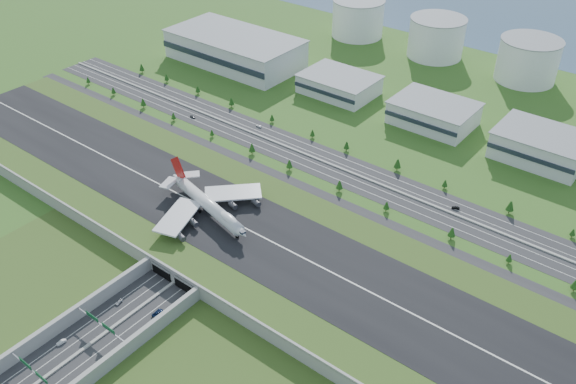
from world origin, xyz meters
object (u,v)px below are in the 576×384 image
Objects in this scene: car_0 at (119,302)px; car_2 at (158,313)px; car_1 at (61,342)px; fuel_tank_a at (358,18)px; boeing_747 at (208,204)px; car_7 at (259,126)px; car_4 at (193,117)px; car_5 at (456,208)px.

car_0 is 0.68× the size of car_2.
car_2 is (21.28, 40.24, 0.10)m from car_1.
fuel_tank_a is 0.66× the size of boeing_747.
car_1 reaches higher than car_7.
boeing_747 reaches higher than car_1.
car_2 reaches higher than car_1.
fuel_tank_a is at bearing 120.59° from boeing_747.
boeing_747 is 121.34m from car_7.
boeing_747 is at bearing 30.10° from car_7.
fuel_tank_a is at bearing 96.04° from car_0.
car_2 is at bearing -131.57° from car_4.
boeing_747 is 16.19× the size of car_5.
car_0 is 192.93m from car_7.
car_2 is (20.76, 7.01, 0.14)m from car_0.
fuel_tank_a is 434.46m from car_1.
boeing_747 is 149.38m from car_5.
boeing_747 reaches higher than car_5.
car_1 is 232.57m from car_5.
boeing_747 is at bearing -122.68° from car_4.
car_4 is at bearing -105.80° from car_5.
car_7 is at bearing 129.50° from boeing_747.
car_1 is at bearing -142.42° from car_4.
boeing_747 is at bearing -72.31° from fuel_tank_a.
car_0 is (109.36, -387.05, -16.66)m from fuel_tank_a.
boeing_747 is 15.81× the size of car_7.
car_4 reaches higher than car_7.
car_2 reaches higher than car_4.
car_4 is 210.71m from car_5.
car_1 is 45.52m from car_2.
fuel_tank_a is 210.61m from car_7.
car_1 is at bearing -100.64° from car_0.
fuel_tank_a is 10.20× the size of car_4.
car_1 is 225.29m from car_4.
car_1 is at bearing 57.72° from car_2.
fuel_tank_a reaches higher than car_0.
fuel_tank_a is 294.59m from car_5.
car_5 is at bearing 56.94° from boeing_747.
car_4 is 53.16m from car_7.
boeing_747 reaches higher than car_7.
car_0 is 0.88× the size of car_7.
car_1 is at bearing -75.48° from fuel_tank_a.
fuel_tank_a reaches higher than car_5.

